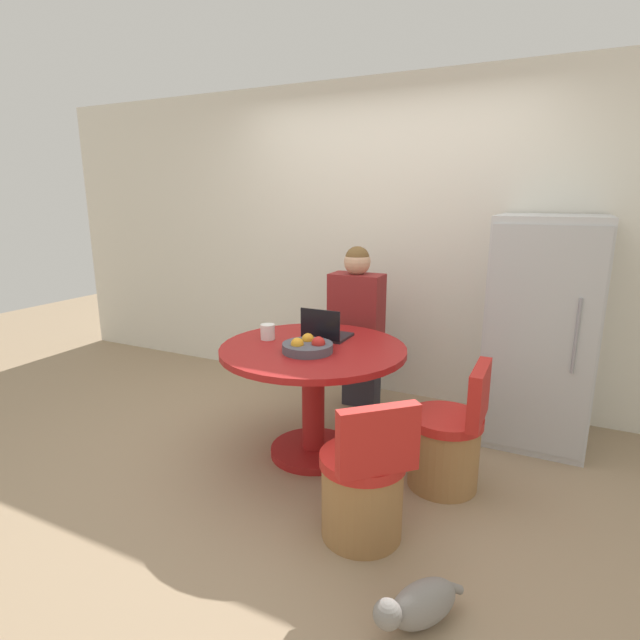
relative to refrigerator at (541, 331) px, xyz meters
The scene contains 11 objects.
ground_plane 1.86m from the refrigerator, 139.48° to the right, with size 12.00×12.00×0.00m, color #9E8466.
wall_back 1.44m from the refrigerator, 162.90° to the left, with size 7.00×0.06×2.60m.
refrigerator is the anchor object (origin of this frame).
dining_table 1.60m from the refrigerator, 144.08° to the right, with size 1.18×1.18×0.75m.
chair_right_side 1.13m from the refrigerator, 114.00° to the right, with size 0.43×0.43×0.77m.
chair_near_right_corner 1.78m from the refrigerator, 113.55° to the right, with size 0.50×0.50×0.77m.
person_seated 1.31m from the refrigerator, behind, with size 0.40×0.37×1.31m.
laptop 1.48m from the refrigerator, 150.41° to the right, with size 0.28×0.25×0.22m.
fruit_bowl 1.64m from the refrigerator, 140.20° to the right, with size 0.31×0.31×0.10m.
coffee_cup 1.87m from the refrigerator, 150.62° to the right, with size 0.09×0.09×0.10m.
cat 2.10m from the refrigerator, 98.10° to the right, with size 0.31×0.38×0.18m.
Camera 1 is at (1.38, -2.52, 1.67)m, focal length 28.00 mm.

